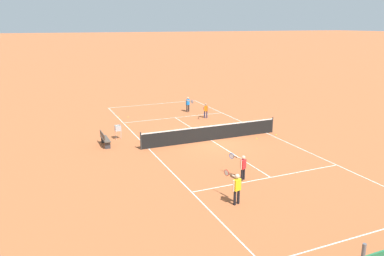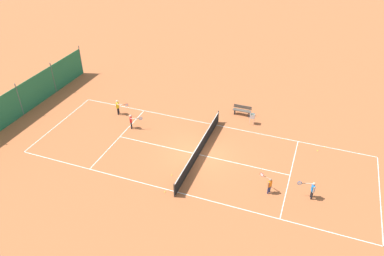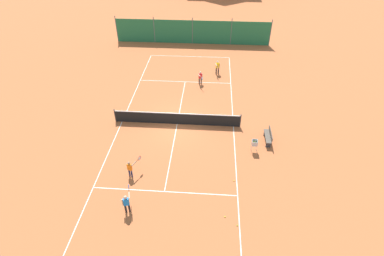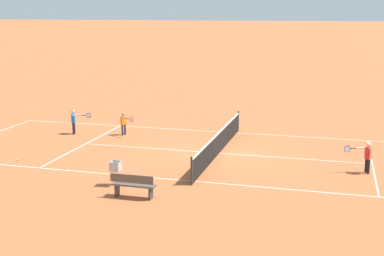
{
  "view_description": "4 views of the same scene",
  "coord_description": "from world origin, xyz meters",
  "px_view_note": "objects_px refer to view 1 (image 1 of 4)",
  "views": [
    {
      "loc": [
        9.98,
        20.09,
        7.08
      ],
      "look_at": [
        1.28,
        -0.09,
        0.92
      ],
      "focal_mm": 35.0,
      "sensor_mm": 36.0,
      "label": 1
    },
    {
      "loc": [
        -19.96,
        -6.9,
        16.3
      ],
      "look_at": [
        2.0,
        1.28,
        0.73
      ],
      "focal_mm": 35.0,
      "sensor_mm": 36.0,
      "label": 2
    },
    {
      "loc": [
        2.37,
        -17.45,
        13.07
      ],
      "look_at": [
        1.21,
        -1.59,
        0.9
      ],
      "focal_mm": 28.0,
      "sensor_mm": 36.0,
      "label": 3
    },
    {
      "loc": [
        22.14,
        4.83,
        6.12
      ],
      "look_at": [
        1.43,
        -0.84,
        1.39
      ],
      "focal_mm": 50.0,
      "sensor_mm": 36.0,
      "label": 4
    }
  ],
  "objects_px": {
    "tennis_ball_by_net_left": "(128,117)",
    "courtside_bench": "(105,139)",
    "player_far_service": "(206,110)",
    "tennis_ball_far_corner": "(129,126)",
    "player_near_baseline": "(236,186)",
    "player_far_baseline": "(242,165)",
    "ball_hopper": "(118,129)",
    "player_near_service": "(188,103)",
    "tennis_net": "(211,133)",
    "tennis_ball_service_box": "(257,139)",
    "tennis_ball_mid_court": "(276,135)",
    "tennis_ball_by_net_right": "(119,117)"
  },
  "relations": [
    {
      "from": "player_far_service",
      "to": "tennis_ball_by_net_left",
      "type": "height_order",
      "value": "player_far_service"
    },
    {
      "from": "tennis_net",
      "to": "tennis_ball_service_box",
      "type": "height_order",
      "value": "tennis_net"
    },
    {
      "from": "player_far_baseline",
      "to": "tennis_ball_service_box",
      "type": "xyz_separation_m",
      "value": [
        -4.14,
        -5.14,
        -0.67
      ]
    },
    {
      "from": "player_far_service",
      "to": "tennis_ball_by_net_left",
      "type": "bearing_deg",
      "value": -24.79
    },
    {
      "from": "player_far_service",
      "to": "tennis_ball_by_net_right",
      "type": "distance_m",
      "value": 6.83
    },
    {
      "from": "tennis_ball_by_net_left",
      "to": "tennis_ball_service_box",
      "type": "height_order",
      "value": "same"
    },
    {
      "from": "tennis_ball_mid_court",
      "to": "ball_hopper",
      "type": "bearing_deg",
      "value": -18.86
    },
    {
      "from": "player_near_service",
      "to": "tennis_ball_by_net_right",
      "type": "bearing_deg",
      "value": -4.94
    },
    {
      "from": "tennis_net",
      "to": "tennis_ball_service_box",
      "type": "xyz_separation_m",
      "value": [
        -2.75,
        0.94,
        -0.47
      ]
    },
    {
      "from": "tennis_net",
      "to": "tennis_ball_service_box",
      "type": "distance_m",
      "value": 2.95
    },
    {
      "from": "tennis_ball_by_net_right",
      "to": "tennis_ball_service_box",
      "type": "xyz_separation_m",
      "value": [
        -6.73,
        9.28,
        0.0
      ]
    },
    {
      "from": "tennis_ball_by_net_left",
      "to": "tennis_ball_far_corner",
      "type": "bearing_deg",
      "value": 77.68
    },
    {
      "from": "tennis_ball_by_net_left",
      "to": "courtside_bench",
      "type": "relative_size",
      "value": 0.04
    },
    {
      "from": "player_near_baseline",
      "to": "player_far_baseline",
      "type": "bearing_deg",
      "value": -126.31
    },
    {
      "from": "tennis_ball_service_box",
      "to": "tennis_ball_by_net_left",
      "type": "bearing_deg",
      "value": -55.15
    },
    {
      "from": "player_near_service",
      "to": "player_far_service",
      "type": "bearing_deg",
      "value": 99.3
    },
    {
      "from": "tennis_net",
      "to": "tennis_ball_by_net_right",
      "type": "height_order",
      "value": "tennis_net"
    },
    {
      "from": "tennis_net",
      "to": "tennis_ball_mid_court",
      "type": "xyz_separation_m",
      "value": [
        -4.37,
        0.71,
        -0.47
      ]
    },
    {
      "from": "player_far_baseline",
      "to": "ball_hopper",
      "type": "xyz_separation_m",
      "value": [
        3.92,
        -8.67,
        -0.05
      ]
    },
    {
      "from": "tennis_ball_by_net_right",
      "to": "tennis_net",
      "type": "bearing_deg",
      "value": 115.51
    },
    {
      "from": "tennis_ball_by_net_left",
      "to": "player_far_service",
      "type": "bearing_deg",
      "value": 155.21
    },
    {
      "from": "player_near_baseline",
      "to": "player_far_baseline",
      "type": "relative_size",
      "value": 1.09
    },
    {
      "from": "ball_hopper",
      "to": "courtside_bench",
      "type": "height_order",
      "value": "ball_hopper"
    },
    {
      "from": "tennis_ball_mid_court",
      "to": "tennis_ball_by_net_left",
      "type": "relative_size",
      "value": 1.0
    },
    {
      "from": "player_far_service",
      "to": "tennis_ball_far_corner",
      "type": "bearing_deg",
      "value": 0.05
    },
    {
      "from": "player_far_baseline",
      "to": "tennis_ball_by_net_right",
      "type": "relative_size",
      "value": 18.31
    },
    {
      "from": "ball_hopper",
      "to": "tennis_ball_mid_court",
      "type": "bearing_deg",
      "value": 161.14
    },
    {
      "from": "ball_hopper",
      "to": "courtside_bench",
      "type": "xyz_separation_m",
      "value": [
        1.04,
        1.08,
        -0.21
      ]
    },
    {
      "from": "player_near_service",
      "to": "courtside_bench",
      "type": "bearing_deg",
      "value": 38.17
    },
    {
      "from": "player_far_service",
      "to": "tennis_ball_service_box",
      "type": "height_order",
      "value": "player_far_service"
    },
    {
      "from": "player_near_baseline",
      "to": "tennis_ball_by_net_left",
      "type": "height_order",
      "value": "player_near_baseline"
    },
    {
      "from": "player_far_service",
      "to": "tennis_ball_far_corner",
      "type": "height_order",
      "value": "player_far_service"
    },
    {
      "from": "tennis_net",
      "to": "player_near_service",
      "type": "relative_size",
      "value": 7.36
    },
    {
      "from": "player_near_service",
      "to": "tennis_ball_by_net_left",
      "type": "distance_m",
      "value": 5.13
    },
    {
      "from": "player_far_baseline",
      "to": "tennis_ball_by_net_right",
      "type": "xyz_separation_m",
      "value": [
        2.59,
        -14.42,
        -0.67
      ]
    },
    {
      "from": "tennis_ball_mid_court",
      "to": "player_far_baseline",
      "type": "bearing_deg",
      "value": 43.0
    },
    {
      "from": "player_far_baseline",
      "to": "courtside_bench",
      "type": "xyz_separation_m",
      "value": [
        4.96,
        -7.6,
        -0.26
      ]
    },
    {
      "from": "player_near_baseline",
      "to": "ball_hopper",
      "type": "height_order",
      "value": "player_near_baseline"
    },
    {
      "from": "player_near_baseline",
      "to": "player_far_baseline",
      "type": "height_order",
      "value": "player_near_baseline"
    },
    {
      "from": "tennis_net",
      "to": "ball_hopper",
      "type": "height_order",
      "value": "tennis_net"
    },
    {
      "from": "tennis_net",
      "to": "player_far_baseline",
      "type": "xyz_separation_m",
      "value": [
        1.39,
        6.08,
        0.21
      ]
    },
    {
      "from": "tennis_net",
      "to": "tennis_ball_mid_court",
      "type": "bearing_deg",
      "value": 170.82
    },
    {
      "from": "tennis_ball_service_box",
      "to": "courtside_bench",
      "type": "height_order",
      "value": "courtside_bench"
    },
    {
      "from": "tennis_ball_far_corner",
      "to": "courtside_bench",
      "type": "xyz_separation_m",
      "value": [
        2.41,
        3.8,
        0.42
      ]
    },
    {
      "from": "tennis_net",
      "to": "player_near_service",
      "type": "distance_m",
      "value": 8.03
    },
    {
      "from": "tennis_ball_far_corner",
      "to": "ball_hopper",
      "type": "height_order",
      "value": "ball_hopper"
    },
    {
      "from": "player_far_service",
      "to": "tennis_ball_mid_court",
      "type": "relative_size",
      "value": 17.48
    },
    {
      "from": "player_near_baseline",
      "to": "tennis_ball_mid_court",
      "type": "bearing_deg",
      "value": -134.42
    },
    {
      "from": "courtside_bench",
      "to": "player_far_service",
      "type": "bearing_deg",
      "value": -155.77
    },
    {
      "from": "courtside_bench",
      "to": "tennis_ball_by_net_right",
      "type": "bearing_deg",
      "value": -109.13
    }
  ]
}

